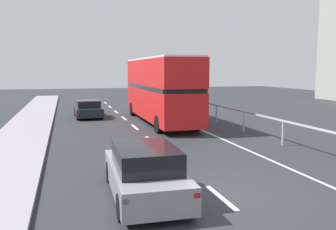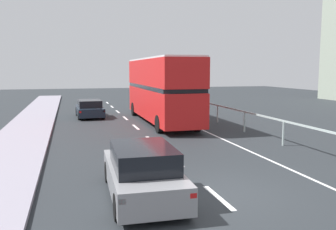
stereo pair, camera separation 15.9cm
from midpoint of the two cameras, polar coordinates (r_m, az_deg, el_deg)
ground_plane at (r=10.55m, az=7.71°, el=-12.49°), size 73.73×120.00×0.10m
lane_paint_markings at (r=19.12m, az=3.57°, el=-3.33°), size 3.70×46.00×0.01m
bridge_side_railing at (r=20.64m, az=12.30°, el=-0.00°), size 0.10×42.00×1.19m
double_decker_bus_red at (r=23.75m, az=-0.89°, el=4.26°), size 2.53×10.95×4.25m
hatchback_car_near at (r=10.03m, az=-3.64°, el=-9.02°), size 1.94×4.45×1.45m
sedan_car_ahead at (r=27.10m, az=-12.18°, el=0.96°), size 1.96×4.12×1.29m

